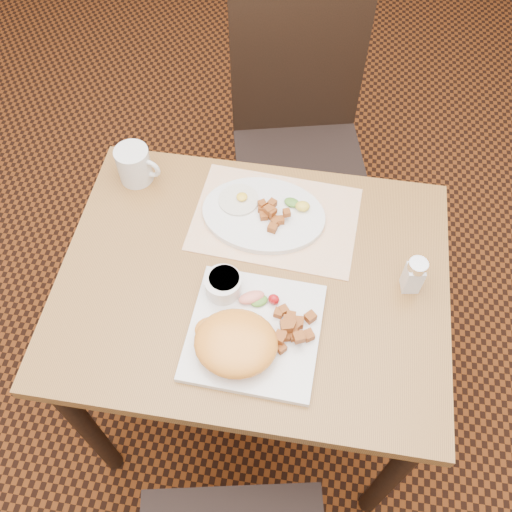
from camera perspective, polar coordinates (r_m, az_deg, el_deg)
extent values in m
plane|color=black|center=(2.00, -0.21, -13.32)|extent=(8.00, 8.00, 0.00)
cube|color=olive|center=(1.33, -0.31, -2.55)|extent=(0.90, 0.70, 0.03)
cylinder|color=black|center=(1.65, -16.48, -16.20)|extent=(0.05, 0.05, 0.71)
cylinder|color=black|center=(1.59, 13.22, -20.78)|extent=(0.05, 0.05, 0.71)
cylinder|color=black|center=(1.88, -10.91, 1.08)|extent=(0.05, 0.05, 0.71)
cylinder|color=black|center=(1.83, 13.76, -2.18)|extent=(0.05, 0.05, 0.71)
cube|color=black|center=(1.92, 4.44, 8.49)|extent=(0.51, 0.51, 0.05)
cylinder|color=black|center=(2.25, 8.05, 8.10)|extent=(0.04, 0.04, 0.42)
cylinder|color=black|center=(2.03, 9.67, 0.46)|extent=(0.04, 0.04, 0.42)
cylinder|color=black|center=(2.20, -1.25, 7.59)|extent=(0.04, 0.04, 0.42)
cylinder|color=black|center=(1.99, -0.49, -0.26)|extent=(0.04, 0.04, 0.42)
cube|color=black|center=(1.88, 4.18, 18.55)|extent=(0.42, 0.14, 0.50)
cube|color=white|center=(1.41, 1.95, 3.74)|extent=(0.42, 0.30, 0.00)
cube|color=silver|center=(1.24, -0.18, -7.60)|extent=(0.29, 0.29, 0.02)
ellipsoid|color=#FF9F31|center=(1.19, -2.02, -8.69)|extent=(0.18, 0.16, 0.06)
ellipsoid|color=#FF9F31|center=(1.20, -0.97, -10.13)|extent=(0.07, 0.06, 0.02)
ellipsoid|color=#FF9F31|center=(1.23, -4.52, -7.41)|extent=(0.07, 0.06, 0.02)
cylinder|color=silver|center=(1.27, -3.32, -2.88)|extent=(0.08, 0.08, 0.05)
cylinder|color=beige|center=(1.25, -3.21, -2.24)|extent=(0.07, 0.07, 0.01)
ellipsoid|color=#387223|center=(1.26, 0.33, -4.51)|extent=(0.05, 0.05, 0.01)
ellipsoid|color=red|center=(1.26, 1.79, -4.35)|extent=(0.03, 0.03, 0.03)
ellipsoid|color=#F28C72|center=(1.26, -0.45, -4.15)|extent=(0.07, 0.05, 0.02)
cylinder|color=white|center=(1.42, -1.75, 5.64)|extent=(0.10, 0.10, 0.01)
ellipsoid|color=yellow|center=(1.42, -1.41, 5.94)|extent=(0.03, 0.03, 0.01)
ellipsoid|color=#387223|center=(1.42, 3.61, 5.37)|extent=(0.05, 0.04, 0.01)
ellipsoid|color=yellow|center=(1.41, 4.68, 4.99)|extent=(0.04, 0.03, 0.02)
cube|color=white|center=(1.32, 15.39, -2.11)|extent=(0.04, 0.04, 0.08)
cylinder|color=silver|center=(1.28, 15.89, -0.94)|extent=(0.05, 0.05, 0.02)
cylinder|color=silver|center=(1.50, -12.10, 8.92)|extent=(0.09, 0.09, 0.10)
torus|color=silver|center=(1.48, -10.57, 8.60)|extent=(0.06, 0.02, 0.06)
cube|color=#A5521A|center=(1.25, 2.79, -5.42)|extent=(0.03, 0.03, 0.02)
cube|color=#A5521A|center=(1.21, 3.06, -7.01)|extent=(0.03, 0.03, 0.02)
cube|color=#A5521A|center=(1.23, 3.27, -6.72)|extent=(0.03, 0.03, 0.02)
cube|color=#A5521A|center=(1.23, 3.82, -7.92)|extent=(0.03, 0.03, 0.02)
cube|color=#A5521A|center=(1.25, 2.27, -5.72)|extent=(0.02, 0.02, 0.02)
cube|color=#A5521A|center=(1.24, 4.28, -6.63)|extent=(0.02, 0.02, 0.02)
cube|color=#A5521A|center=(1.23, 3.71, -7.24)|extent=(0.03, 0.03, 0.02)
cube|color=#A5521A|center=(1.23, 5.27, -7.90)|extent=(0.03, 0.03, 0.02)
cube|color=#A5521A|center=(1.23, 3.27, -6.64)|extent=(0.02, 0.02, 0.02)
cube|color=#A5521A|center=(1.20, 2.60, -7.96)|extent=(0.02, 0.02, 0.02)
cube|color=#A5521A|center=(1.20, 4.32, -8.10)|extent=(0.03, 0.03, 0.02)
cube|color=#A5521A|center=(1.23, 3.74, -7.07)|extent=(0.03, 0.03, 0.02)
cube|color=#A5521A|center=(1.21, 3.47, -6.91)|extent=(0.02, 0.02, 0.02)
cube|color=#A5521A|center=(1.25, 5.44, -6.10)|extent=(0.03, 0.03, 0.02)
cube|color=#A5521A|center=(1.24, 3.49, -6.10)|extent=(0.02, 0.02, 0.02)
cube|color=#A5521A|center=(1.24, 3.48, -6.82)|extent=(0.03, 0.03, 0.02)
cube|color=#A5521A|center=(1.20, 2.40, -8.11)|extent=(0.03, 0.03, 0.02)
cube|color=#A5521A|center=(1.22, 2.96, -8.03)|extent=(0.02, 0.02, 0.02)
cube|color=#A5521A|center=(1.21, 2.56, -9.21)|extent=(0.02, 0.02, 0.02)
cube|color=#A5521A|center=(1.41, 0.62, 5.20)|extent=(0.03, 0.03, 0.02)
cube|color=#A5521A|center=(1.38, 2.50, 3.61)|extent=(0.02, 0.02, 0.02)
cube|color=#A5521A|center=(1.39, 1.07, 4.28)|extent=(0.02, 0.02, 0.01)
cube|color=#A5521A|center=(1.36, 1.65, 2.83)|extent=(0.02, 0.02, 0.02)
cube|color=#A5521A|center=(1.38, 3.09, 4.34)|extent=(0.02, 0.02, 0.02)
cube|color=#A5521A|center=(1.38, 1.28, 4.63)|extent=(0.03, 0.03, 0.02)
cube|color=#A5521A|center=(1.38, 2.25, 3.46)|extent=(0.02, 0.02, 0.02)
cube|color=#A5521A|center=(1.39, 0.78, 4.05)|extent=(0.02, 0.02, 0.02)
cube|color=#A5521A|center=(1.39, 1.63, 5.27)|extent=(0.02, 0.02, 0.02)
cube|color=#A5521A|center=(1.40, 0.70, 4.79)|extent=(0.02, 0.02, 0.02)
cube|color=#A5521A|center=(1.38, 1.49, 4.75)|extent=(0.02, 0.01, 0.01)
cube|color=#A5521A|center=(1.38, 1.77, 3.81)|extent=(0.02, 0.02, 0.01)
cube|color=#A5521A|center=(1.38, 1.54, 4.49)|extent=(0.03, 0.03, 0.02)
cube|color=#A5521A|center=(1.37, 1.95, 3.39)|extent=(0.02, 0.02, 0.02)
cube|color=#A5521A|center=(1.39, 0.63, 5.23)|extent=(0.02, 0.02, 0.01)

